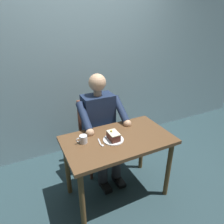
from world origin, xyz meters
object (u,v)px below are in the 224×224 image
object	(u,v)px
seated_person	(101,126)
coffee_cup	(83,139)
cake_slice	(113,136)
dessert_spoon	(101,144)
chair	(96,131)
dining_table	(118,147)

from	to	relation	value
seated_person	coffee_cup	distance (m)	0.49
cake_slice	dessert_spoon	size ratio (longest dim) A/B	0.96
cake_slice	coffee_cup	distance (m)	0.29
chair	dessert_spoon	size ratio (longest dim) A/B	6.31
seated_person	coffee_cup	world-z (taller)	seated_person
dining_table	coffee_cup	world-z (taller)	coffee_cup
seated_person	dessert_spoon	size ratio (longest dim) A/B	8.81
coffee_cup	cake_slice	bearing A→B (deg)	162.22
dining_table	seated_person	size ratio (longest dim) A/B	0.85
dining_table	chair	world-z (taller)	chair
dining_table	seated_person	bearing A→B (deg)	-90.00
cake_slice	dessert_spoon	xyz separation A→B (m)	(0.13, 0.01, -0.04)
chair	coffee_cup	size ratio (longest dim) A/B	8.23
dining_table	dessert_spoon	world-z (taller)	dessert_spoon
chair	dessert_spoon	bearing A→B (deg)	72.84
chair	seated_person	distance (m)	0.23
dining_table	dessert_spoon	bearing A→B (deg)	4.89
dining_table	cake_slice	bearing A→B (deg)	7.90
seated_person	cake_slice	bearing A→B (deg)	82.80
seated_person	cake_slice	xyz separation A→B (m)	(0.05, 0.43, 0.12)
cake_slice	dessert_spoon	distance (m)	0.14
seated_person	coffee_cup	xyz separation A→B (m)	(0.33, 0.34, 0.11)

